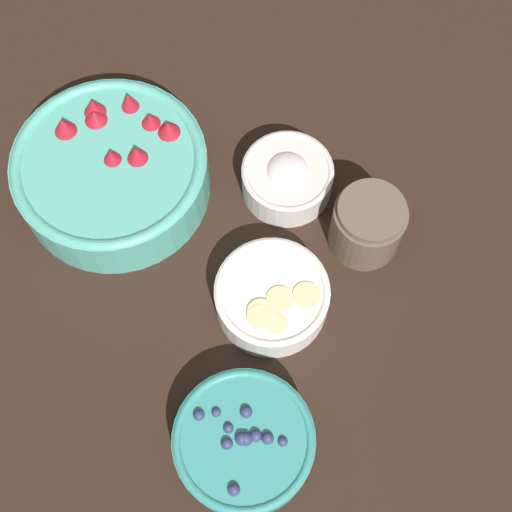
% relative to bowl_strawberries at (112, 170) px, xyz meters
% --- Properties ---
extents(ground_plane, '(4.00, 4.00, 0.00)m').
position_rel_bowl_strawberries_xyz_m(ground_plane, '(-0.04, -0.15, -0.04)').
color(ground_plane, black).
extents(bowl_strawberries, '(0.24, 0.24, 0.10)m').
position_rel_bowl_strawberries_xyz_m(bowl_strawberries, '(0.00, 0.00, 0.00)').
color(bowl_strawberries, '#56B7A8').
rests_on(bowl_strawberries, ground_plane).
extents(bowl_blueberries, '(0.16, 0.16, 0.06)m').
position_rel_bowl_strawberries_xyz_m(bowl_blueberries, '(-0.16, -0.34, -0.02)').
color(bowl_blueberries, teal).
rests_on(bowl_blueberries, ground_plane).
extents(bowl_bananas, '(0.14, 0.14, 0.05)m').
position_rel_bowl_strawberries_xyz_m(bowl_bananas, '(-0.01, -0.26, -0.02)').
color(bowl_bananas, white).
rests_on(bowl_bananas, ground_plane).
extents(bowl_cream, '(0.12, 0.12, 0.06)m').
position_rel_bowl_strawberries_xyz_m(bowl_cream, '(0.14, -0.18, -0.02)').
color(bowl_cream, silver).
rests_on(bowl_cream, ground_plane).
extents(jar_chocolate, '(0.09, 0.09, 0.09)m').
position_rel_bowl_strawberries_xyz_m(jar_chocolate, '(0.14, -0.30, -0.01)').
color(jar_chocolate, brown).
rests_on(jar_chocolate, ground_plane).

